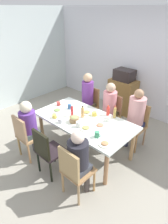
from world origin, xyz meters
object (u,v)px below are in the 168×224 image
cup_3 (79,124)px  chair_5 (26,135)px  chair_3 (111,113)px  side_cabinet (122,96)px  cup_7 (70,107)px  cup_2 (97,134)px  person_0 (136,114)px  cup_0 (59,104)px  bowl_0 (74,119)px  person_3 (109,105)px  cup_5 (55,116)px  cup_6 (94,114)px  person_4 (79,158)px  bottle_3 (72,111)px  plate_2 (57,110)px  plate_0 (105,144)px  dining_table (84,122)px  cup_4 (61,121)px  bottle_0 (108,111)px  chair_2 (47,150)px  bottle_1 (115,112)px  plate_3 (87,112)px  microwave (124,75)px  chair_4 (74,170)px  person_1 (87,96)px  bottle_2 (83,112)px  plate_1 (86,128)px  plate_4 (100,126)px  cup_1 (108,119)px  chair_1 (90,104)px  person_5 (29,124)px  chair_0 (137,123)px

cup_3 → chair_5: bearing=-140.1°
chair_3 → side_cabinet: 1.12m
cup_7 → cup_2: bearing=-19.5°
person_0 → cup_0: person_0 is taller
bowl_0 → person_3: bearing=86.4°
cup_5 → chair_5: bearing=-110.2°
bowl_0 → cup_6: size_ratio=1.41×
person_4 → bottle_3: bearing=140.8°
plate_2 → cup_3: bearing=-9.2°
plate_0 → dining_table: bearing=155.9°
cup_4 → bottle_0: (0.45, 0.81, 0.05)m
chair_2 → bottle_1: size_ratio=3.68×
plate_0 → chair_3: bearing=121.8°
dining_table → bottle_1: bottle_1 is taller
plate_3 → bottle_1: 0.56m
plate_3 → microwave: bearing=99.1°
dining_table → cup_5: size_ratio=15.69×
cup_7 → plate_3: bearing=15.4°
chair_4 → cup_7: 1.51m
chair_2 → bottle_3: (-0.25, 0.81, 0.32)m
bowl_0 → cup_5: (-0.38, -0.15, -0.02)m
person_1 → cup_5: (0.19, -1.13, 0.00)m
person_4 → bottle_2: bearing=130.6°
person_3 → chair_4: size_ratio=1.35×
person_0 → plate_0: 1.12m
chair_5 → cup_3: (0.74, 0.62, 0.26)m
person_3 → cup_0: person_3 is taller
plate_1 → cup_2: 0.30m
plate_4 → cup_3: (-0.26, -0.27, 0.04)m
dining_table → bottle_1: bearing=49.1°
cup_1 → bottle_2: (-0.44, -0.22, 0.07)m
chair_5 → microwave: microwave is taller
chair_3 → cup_7: bearing=-123.0°
bottle_0 → bottle_2: 0.49m
bowl_0 → bottle_2: size_ratio=0.74×
dining_table → chair_1: (-0.63, 0.87, -0.14)m
cup_4 → bottle_3: bearing=95.6°
person_5 → plate_2: 0.65m
chair_4 → bowl_0: bearing=135.5°
chair_5 → bottle_1: size_ratio=3.68×
chair_0 → person_5: bearing=-127.3°
bottle_0 → cup_4: bearing=-119.3°
dining_table → cup_0: (-0.79, 0.05, 0.11)m
plate_1 → bottle_2: size_ratio=0.97×
chair_5 → cup_0: bearing=99.7°
plate_4 → bottle_3: (-0.63, -0.08, 0.09)m
bottle_1 → side_cabinet: size_ratio=0.27×
plate_1 → dining_table: bearing=139.0°
chair_0 → cup_7: bearing=-145.7°
cup_0 → plate_4: bearing=-1.7°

